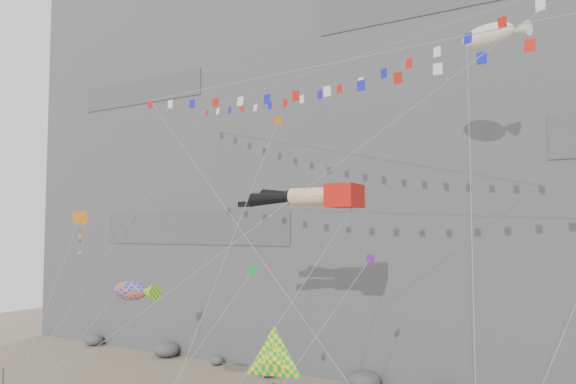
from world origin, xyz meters
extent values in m
cube|color=slate|center=(0.00, 32.00, 25.00)|extent=(80.00, 28.00, 50.00)
cube|color=red|center=(3.32, 6.97, 13.84)|extent=(1.83, 2.42, 1.36)
cylinder|color=beige|center=(1.38, 6.15, 13.84)|extent=(2.37, 1.17, 1.01)
sphere|color=black|center=(0.23, 6.07, 13.84)|extent=(0.92, 0.92, 0.92)
cone|color=black|center=(-1.13, 5.97, 13.76)|extent=(2.81, 1.03, 0.94)
cube|color=black|center=(-2.96, 5.85, 13.45)|extent=(0.92, 0.46, 0.34)
cylinder|color=beige|center=(1.28, 7.51, 13.84)|extent=(2.37, 1.17, 1.01)
sphere|color=black|center=(0.13, 7.43, 13.84)|extent=(0.92, 0.92, 0.92)
cone|color=black|center=(-1.23, 7.33, 13.97)|extent=(2.82, 1.03, 1.01)
cube|color=black|center=(-3.06, 7.20, 13.87)|extent=(0.92, 0.46, 0.34)
cylinder|color=gray|center=(2.28, 0.01, 6.95)|extent=(0.03, 0.03, 19.70)
cylinder|color=gray|center=(-7.08, 3.15, 11.23)|extent=(0.03, 0.03, 30.36)
cylinder|color=gray|center=(8.54, 1.20, 10.38)|extent=(0.03, 0.03, 22.36)
cylinder|color=gray|center=(-12.60, -1.42, 6.34)|extent=(0.03, 0.03, 13.65)
cylinder|color=gray|center=(-10.35, -1.40, 4.17)|extent=(0.03, 0.03, 10.84)
cylinder|color=gray|center=(11.70, 4.37, 11.50)|extent=(0.03, 0.03, 25.69)
cylinder|color=gray|center=(-1.44, 1.38, 9.60)|extent=(0.03, 0.03, 24.18)
cylinder|color=gray|center=(3.78, -0.04, 5.16)|extent=(0.03, 0.03, 16.39)
cylinder|color=gray|center=(-0.89, -2.51, 4.85)|extent=(0.03, 0.03, 14.16)
camera|label=1|loc=(17.45, -22.59, 11.85)|focal=35.00mm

